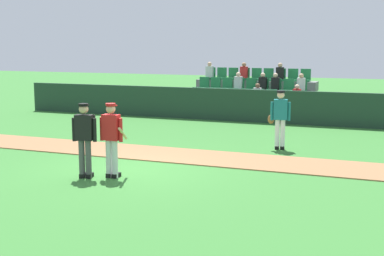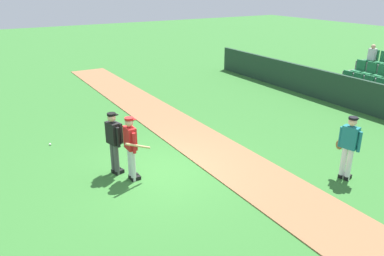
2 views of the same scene
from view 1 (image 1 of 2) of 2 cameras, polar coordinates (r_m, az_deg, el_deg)
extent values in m
plane|color=#33702D|center=(13.73, -6.84, -4.40)|extent=(80.00, 80.00, 0.00)
cube|color=#936642|center=(15.57, -3.13, -2.73)|extent=(28.00, 1.94, 0.03)
cube|color=#1E3828|center=(22.23, 4.81, 2.39)|extent=(20.00, 0.16, 1.32)
cube|color=slate|center=(24.07, 6.11, 1.64)|extent=(5.55, 2.95, 0.30)
cube|color=slate|center=(23.22, 5.55, 2.26)|extent=(5.45, 0.85, 0.40)
cube|color=#237542|center=(23.81, 0.39, 3.06)|extent=(0.44, 0.40, 0.08)
cube|color=#237542|center=(23.99, 0.59, 3.71)|extent=(0.44, 0.08, 0.50)
cube|color=#237542|center=(23.61, 1.64, 3.01)|extent=(0.44, 0.40, 0.08)
cube|color=#237542|center=(23.79, 1.82, 3.66)|extent=(0.44, 0.08, 0.50)
cube|color=#237542|center=(23.43, 2.90, 2.96)|extent=(0.44, 0.40, 0.08)
cube|color=#237542|center=(23.61, 3.08, 3.61)|extent=(0.44, 0.08, 0.50)
cube|color=#237542|center=(23.26, 4.19, 2.91)|extent=(0.44, 0.40, 0.08)
cube|color=#237542|center=(23.44, 4.36, 3.56)|extent=(0.44, 0.08, 0.50)
cube|color=#237542|center=(23.10, 5.49, 2.85)|extent=(0.44, 0.40, 0.08)
cube|color=#237542|center=(23.28, 5.65, 3.51)|extent=(0.44, 0.08, 0.50)
cube|color=#237542|center=(22.95, 6.81, 2.79)|extent=(0.44, 0.40, 0.08)
cube|color=#237542|center=(23.14, 6.96, 3.46)|extent=(0.44, 0.08, 0.50)
cube|color=silver|center=(22.97, 6.85, 3.55)|extent=(0.32, 0.22, 0.52)
sphere|color=brown|center=(22.94, 6.87, 4.42)|extent=(0.20, 0.20, 0.20)
cube|color=#237542|center=(22.81, 8.14, 2.73)|extent=(0.44, 0.40, 0.08)
cube|color=#237542|center=(23.00, 8.29, 3.40)|extent=(0.44, 0.08, 0.50)
cube|color=#237542|center=(22.69, 9.49, 2.66)|extent=(0.44, 0.40, 0.08)
cube|color=#237542|center=(22.88, 9.63, 3.34)|extent=(0.44, 0.08, 0.50)
cube|color=#237542|center=(22.58, 10.86, 2.60)|extent=(0.44, 0.40, 0.08)
cube|color=#237542|center=(22.77, 10.98, 3.28)|extent=(0.44, 0.08, 0.50)
cube|color=red|center=(22.60, 10.90, 3.37)|extent=(0.32, 0.22, 0.52)
sphere|color=beige|center=(22.57, 10.93, 4.25)|extent=(0.20, 0.20, 0.20)
cube|color=slate|center=(23.99, 6.13, 3.42)|extent=(5.45, 0.85, 0.40)
cube|color=#237542|center=(24.56, 1.12, 4.18)|extent=(0.44, 0.40, 0.08)
cube|color=#237542|center=(24.75, 1.30, 4.79)|extent=(0.44, 0.08, 0.50)
cube|color=#237542|center=(24.37, 2.33, 4.13)|extent=(0.44, 0.40, 0.08)
cube|color=#237542|center=(24.56, 2.51, 4.75)|extent=(0.44, 0.08, 0.50)
cube|color=#237542|center=(24.19, 3.57, 4.09)|extent=(0.44, 0.40, 0.08)
cube|color=#237542|center=(24.38, 3.73, 4.71)|extent=(0.44, 0.08, 0.50)
cube|color=#237542|center=(24.03, 4.81, 4.04)|extent=(0.44, 0.40, 0.08)
cube|color=#237542|center=(24.22, 4.97, 4.67)|extent=(0.44, 0.08, 0.50)
cube|color=silver|center=(24.05, 4.86, 4.77)|extent=(0.32, 0.22, 0.52)
sphere|color=beige|center=(24.03, 4.87, 5.60)|extent=(0.20, 0.20, 0.20)
cube|color=#237542|center=(23.87, 6.08, 4.00)|extent=(0.44, 0.40, 0.08)
cube|color=#237542|center=(24.07, 6.23, 4.63)|extent=(0.44, 0.08, 0.50)
cube|color=#237542|center=(23.73, 7.36, 3.94)|extent=(0.44, 0.40, 0.08)
cube|color=#237542|center=(23.92, 7.50, 4.58)|extent=(0.44, 0.08, 0.50)
cube|color=black|center=(23.76, 7.40, 4.67)|extent=(0.32, 0.22, 0.52)
sphere|color=beige|center=(23.73, 7.42, 5.52)|extent=(0.20, 0.20, 0.20)
cube|color=#237542|center=(23.60, 8.66, 3.89)|extent=(0.44, 0.40, 0.08)
cube|color=#237542|center=(23.80, 8.79, 4.53)|extent=(0.44, 0.08, 0.50)
cube|color=black|center=(23.63, 8.70, 4.62)|extent=(0.32, 0.22, 0.52)
sphere|color=beige|center=(23.60, 8.72, 5.47)|extent=(0.20, 0.20, 0.20)
cube|color=#237542|center=(23.48, 9.96, 3.83)|extent=(0.44, 0.40, 0.08)
cube|color=#237542|center=(23.68, 10.09, 4.48)|extent=(0.44, 0.08, 0.50)
cube|color=#237542|center=(23.38, 11.29, 3.78)|extent=(0.44, 0.40, 0.08)
cube|color=#237542|center=(23.57, 11.40, 4.42)|extent=(0.44, 0.08, 0.50)
cube|color=silver|center=(23.40, 11.33, 4.52)|extent=(0.32, 0.22, 0.52)
sphere|color=tan|center=(23.38, 11.36, 5.37)|extent=(0.20, 0.20, 0.20)
cube|color=slate|center=(24.78, 6.68, 4.51)|extent=(5.45, 0.85, 0.40)
cube|color=#237542|center=(25.33, 1.81, 5.22)|extent=(0.44, 0.40, 0.08)
cube|color=#237542|center=(25.52, 1.98, 5.81)|extent=(0.44, 0.08, 0.50)
cube|color=silver|center=(25.36, 1.85, 5.90)|extent=(0.32, 0.22, 0.52)
sphere|color=tan|center=(25.34, 1.85, 6.69)|extent=(0.20, 0.20, 0.20)
cube|color=#237542|center=(25.14, 2.99, 5.19)|extent=(0.44, 0.40, 0.08)
cube|color=#237542|center=(25.34, 3.16, 5.78)|extent=(0.44, 0.08, 0.50)
cube|color=#237542|center=(24.97, 4.19, 5.15)|extent=(0.44, 0.40, 0.08)
cube|color=#237542|center=(25.17, 4.35, 5.75)|extent=(0.44, 0.08, 0.50)
cube|color=#237542|center=(24.81, 5.40, 5.11)|extent=(0.44, 0.40, 0.08)
cube|color=#237542|center=(25.01, 5.56, 5.71)|extent=(0.44, 0.08, 0.50)
cube|color=red|center=(24.84, 5.45, 5.81)|extent=(0.32, 0.22, 0.52)
sphere|color=#9E7051|center=(24.83, 5.46, 6.61)|extent=(0.20, 0.20, 0.20)
cube|color=#237542|center=(24.66, 6.63, 5.07)|extent=(0.44, 0.40, 0.08)
cube|color=#237542|center=(24.86, 6.78, 5.67)|extent=(0.44, 0.08, 0.50)
cube|color=#237542|center=(24.52, 7.88, 5.02)|extent=(0.44, 0.40, 0.08)
cube|color=#237542|center=(24.72, 8.01, 5.63)|extent=(0.44, 0.08, 0.50)
cube|color=#237542|center=(24.40, 9.14, 4.98)|extent=(0.44, 0.40, 0.08)
cube|color=#237542|center=(24.60, 9.26, 5.59)|extent=(0.44, 0.08, 0.50)
cube|color=black|center=(24.43, 9.18, 5.69)|extent=(0.32, 0.22, 0.52)
sphere|color=tan|center=(24.41, 9.20, 6.51)|extent=(0.20, 0.20, 0.20)
cube|color=#237542|center=(24.28, 10.41, 4.93)|extent=(0.44, 0.40, 0.08)
cube|color=#237542|center=(24.48, 10.53, 5.54)|extent=(0.44, 0.08, 0.50)
cube|color=#237542|center=(24.18, 11.69, 4.87)|extent=(0.44, 0.40, 0.08)
cube|color=#237542|center=(24.38, 11.80, 5.49)|extent=(0.44, 0.08, 0.50)
cylinder|color=silver|center=(12.97, -8.69, -3.19)|extent=(0.14, 0.14, 0.90)
cylinder|color=silver|center=(12.89, -8.07, -3.25)|extent=(0.14, 0.14, 0.90)
cube|color=black|center=(13.11, -8.51, -4.85)|extent=(0.12, 0.26, 0.10)
cube|color=black|center=(13.03, -7.90, -4.92)|extent=(0.12, 0.26, 0.10)
cube|color=red|center=(12.80, -8.45, 0.07)|extent=(0.40, 0.22, 0.60)
cylinder|color=red|center=(12.93, -9.41, -0.09)|extent=(0.09, 0.09, 0.55)
cylinder|color=red|center=(12.68, -7.47, -0.21)|extent=(0.09, 0.09, 0.55)
sphere|color=tan|center=(12.74, -8.50, 1.98)|extent=(0.22, 0.22, 0.22)
cylinder|color=#B21919|center=(12.73, -8.51, 2.43)|extent=(0.23, 0.23, 0.06)
cube|color=#B21919|center=(12.82, -8.28, 2.34)|extent=(0.18, 0.12, 0.02)
cylinder|color=tan|center=(12.79, -7.24, -0.59)|extent=(0.30, 0.78, 0.41)
cylinder|color=#4C4C4C|center=(13.03, -11.44, -3.21)|extent=(0.14, 0.14, 0.90)
cylinder|color=#4C4C4C|center=(12.97, -10.77, -3.24)|extent=(0.14, 0.14, 0.90)
cube|color=black|center=(13.17, -11.30, -4.86)|extent=(0.18, 0.28, 0.10)
cube|color=black|center=(13.12, -10.64, -4.89)|extent=(0.18, 0.28, 0.10)
cube|color=black|center=(12.87, -11.20, 0.05)|extent=(0.44, 0.30, 0.60)
cylinder|color=black|center=(12.96, -12.24, -0.15)|extent=(0.09, 0.09, 0.55)
cylinder|color=black|center=(12.79, -10.14, -0.20)|extent=(0.09, 0.09, 0.55)
sphere|color=tan|center=(12.81, -11.26, 1.95)|extent=(0.22, 0.22, 0.22)
cylinder|color=black|center=(12.80, -11.27, 2.39)|extent=(0.23, 0.23, 0.06)
cube|color=black|center=(12.90, -11.12, 2.31)|extent=(0.20, 0.16, 0.02)
cube|color=black|center=(12.99, -11.01, 0.13)|extent=(0.45, 0.18, 0.56)
cylinder|color=white|center=(16.43, 8.89, -0.67)|extent=(0.14, 0.14, 0.90)
cylinder|color=white|center=(16.43, 9.45, -0.69)|extent=(0.14, 0.14, 0.90)
cube|color=black|center=(16.55, 8.86, -2.01)|extent=(0.18, 0.28, 0.10)
cube|color=black|center=(16.56, 9.41, -2.02)|extent=(0.18, 0.28, 0.10)
cube|color=#197075|center=(16.32, 9.23, 1.92)|extent=(0.44, 0.31, 0.60)
cylinder|color=#197075|center=(16.33, 8.35, 1.76)|extent=(0.09, 0.09, 0.55)
cylinder|color=#197075|center=(16.33, 10.11, 1.72)|extent=(0.09, 0.09, 0.55)
sphere|color=beige|center=(16.28, 9.27, 3.42)|extent=(0.22, 0.22, 0.22)
cylinder|color=black|center=(16.27, 9.28, 3.77)|extent=(0.23, 0.23, 0.06)
cube|color=black|center=(16.37, 9.27, 3.70)|extent=(0.20, 0.16, 0.02)
ellipsoid|color=brown|center=(16.41, 8.26, 0.92)|extent=(0.22, 0.16, 0.28)
camera|label=2|loc=(8.17, 39.49, 19.86)|focal=35.64mm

